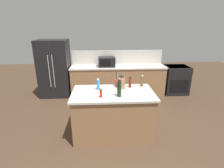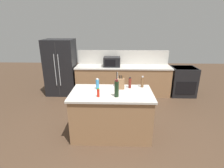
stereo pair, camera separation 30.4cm
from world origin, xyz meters
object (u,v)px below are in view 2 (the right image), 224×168
refrigerator (61,67)px  pepper_grinder (142,82)px  wine_bottle (117,89)px  knife_block (121,84)px  hot_sauce_bottle (98,93)px  range_oven (183,81)px  dish_soap_bottle (97,84)px  utensil_crock (118,83)px  vinegar_bottle (130,83)px  microwave (112,62)px

refrigerator → pepper_grinder: 3.05m
refrigerator → wine_bottle: size_ratio=5.39×
refrigerator → pepper_grinder: size_ratio=7.26×
knife_block → hot_sauce_bottle: (-0.43, -0.43, -0.03)m
range_oven → dish_soap_bottle: bearing=-141.1°
refrigerator → utensil_crock: size_ratio=5.52×
vinegar_bottle → dish_soap_bottle: bearing=-172.2°
range_oven → wine_bottle: size_ratio=2.80×
hot_sauce_bottle → pepper_grinder: size_ratio=0.70×
range_oven → microwave: microwave is taller
hot_sauce_bottle → wine_bottle: (0.34, 0.02, 0.07)m
knife_block → vinegar_bottle: size_ratio=1.25×
refrigerator → vinegar_bottle: 2.88m
range_oven → vinegar_bottle: 2.74m
utensil_crock → hot_sauce_bottle: bearing=-121.1°
pepper_grinder → refrigerator: bearing=140.5°
vinegar_bottle → microwave: bearing=102.7°
hot_sauce_bottle → wine_bottle: 0.35m
range_oven → hot_sauce_bottle: size_ratio=5.38×
refrigerator → hot_sauce_bottle: size_ratio=10.34×
microwave → wine_bottle: (0.16, -2.41, 0.01)m
range_oven → wine_bottle: wine_bottle is taller
range_oven → dish_soap_bottle: size_ratio=4.03×
wine_bottle → dish_soap_bottle: 0.55m
vinegar_bottle → knife_block: bearing=-161.0°
microwave → wine_bottle: 2.42m
microwave → wine_bottle: size_ratio=1.57×
microwave → knife_block: bearing=-82.9°
refrigerator → wine_bottle: (1.81, -2.47, 0.21)m
range_oven → dish_soap_bottle: (-2.52, -2.03, 0.58)m
utensil_crock → refrigerator: bearing=133.9°
wine_bottle → vinegar_bottle: 0.55m
hot_sauce_bottle → microwave: bearing=85.8°
pepper_grinder → microwave: bearing=110.4°
utensil_crock → dish_soap_bottle: utensil_crock is taller
hot_sauce_bottle → refrigerator: bearing=120.6°
utensil_crock → pepper_grinder: size_ratio=1.31×
utensil_crock → pepper_grinder: (0.52, -0.04, 0.03)m
refrigerator → range_oven: size_ratio=1.92×
pepper_grinder → dish_soap_bottle: (-0.94, -0.15, -0.01)m
refrigerator → pepper_grinder: (2.35, -1.94, 0.17)m
vinegar_bottle → pepper_grinder: bearing=11.3°
microwave → wine_bottle: bearing=-86.2°
range_oven → hot_sauce_bottle: hot_sauce_bottle is taller
range_oven → utensil_crock: (-2.10, -1.84, 0.56)m
utensil_crock → dish_soap_bottle: bearing=-155.7°
range_oven → vinegar_bottle: size_ratio=3.97×
vinegar_bottle → hot_sauce_bottle: bearing=-141.1°
microwave → vinegar_bottle: 1.99m
microwave → utensil_crock: bearing=-84.5°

